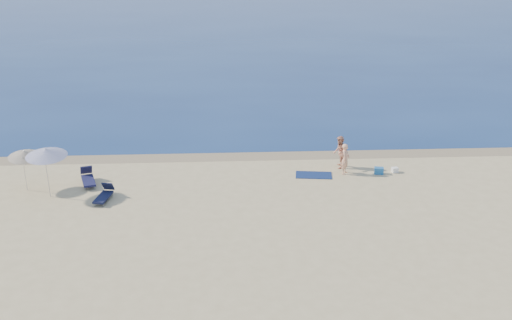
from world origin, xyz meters
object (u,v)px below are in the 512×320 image
Objects in this scene: person_left at (345,159)px; blue_cooler at (379,171)px; person_right at (340,152)px; umbrella_near at (46,153)px.

person_left is 1.90m from blue_cooler.
umbrella_near is at bearing -69.33° from person_right.
person_left is 3.41× the size of blue_cooler.
blue_cooler is 16.75m from umbrella_near.
umbrella_near is at bearing 125.21° from person_left.
person_right is 14.94m from umbrella_near.
blue_cooler is (1.78, -0.14, -0.65)m from person_left.
blue_cooler is (1.93, -1.01, -0.71)m from person_right.
person_left is at bearing 19.02° from person_right.
person_right reaches higher than person_left.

